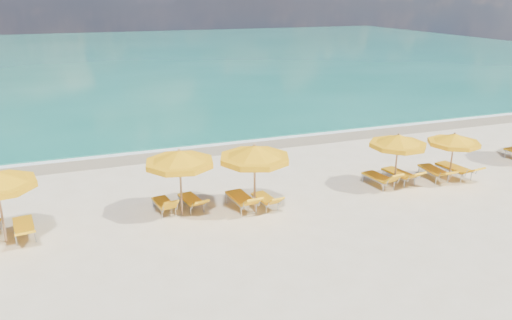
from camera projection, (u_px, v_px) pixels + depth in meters
name	position (u px, v px, depth m)	size (l,w,h in m)	color
ground_plane	(270.00, 203.00, 18.35)	(120.00, 120.00, 0.00)	beige
ocean	(124.00, 56.00, 61.00)	(120.00, 80.00, 0.30)	#126A57
wet_sand_band	(215.00, 148.00, 24.92)	(120.00, 2.60, 0.01)	tan
foam_line	(211.00, 143.00, 25.63)	(120.00, 1.20, 0.03)	white
whitecap_near	(82.00, 115.00, 31.47)	(14.00, 0.36, 0.05)	white
whitecap_far	(252.00, 84.00, 42.32)	(18.00, 0.30, 0.05)	white
umbrella_2	(179.00, 159.00, 16.73)	(2.80, 2.80, 2.41)	tan
umbrella_3	(255.00, 154.00, 16.96)	(2.59, 2.59, 2.51)	tan
umbrella_4	(398.00, 141.00, 19.19)	(2.93, 2.93, 2.25)	tan
umbrella_5	(454.00, 140.00, 19.89)	(2.30, 2.30, 2.09)	tan
lounger_1_right	(24.00, 230.00, 15.74)	(0.83, 1.94, 0.67)	#A5A8AD
lounger_2_left	(164.00, 207.00, 17.53)	(0.74, 1.62, 0.77)	#A5A8AD
lounger_2_right	(192.00, 203.00, 17.81)	(0.82, 1.76, 0.69)	#A5A8AD
lounger_3_left	(242.00, 203.00, 17.79)	(0.84, 2.00, 0.84)	#A5A8AD
lounger_3_right	(265.00, 202.00, 17.94)	(0.73, 1.65, 0.71)	#A5A8AD
lounger_4_left	(379.00, 181.00, 19.85)	(0.85, 1.86, 0.85)	#A5A8AD
lounger_4_right	(399.00, 177.00, 20.28)	(0.88, 1.97, 0.80)	#A5A8AD
lounger_5_left	(434.00, 174.00, 20.64)	(0.77, 1.96, 0.72)	#A5A8AD
lounger_5_right	(455.00, 172.00, 20.84)	(0.91, 2.10, 0.80)	#A5A8AD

